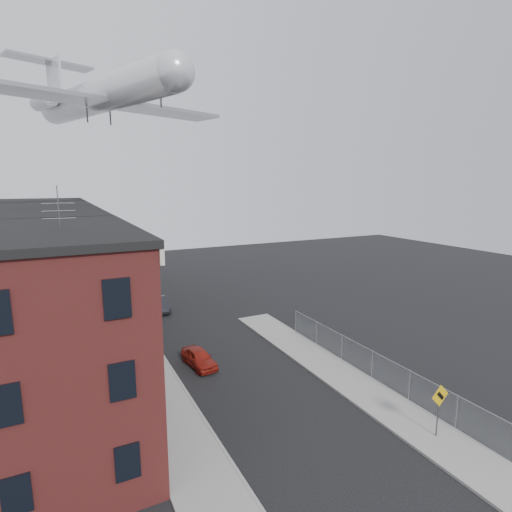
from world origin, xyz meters
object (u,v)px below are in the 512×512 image
(street_tree, at_px, (116,274))
(airplane, at_px, (99,95))
(utility_pole, at_px, (128,284))
(car_far, at_px, (126,287))
(warning_sign, at_px, (439,403))
(car_near, at_px, (199,358))
(car_mid, at_px, (159,304))

(street_tree, height_order, airplane, airplane)
(utility_pole, relative_size, car_far, 2.26)
(warning_sign, height_order, street_tree, street_tree)
(street_tree, height_order, car_far, street_tree)
(car_far, bearing_deg, utility_pole, -100.39)
(utility_pole, relative_size, car_near, 2.55)
(street_tree, bearing_deg, warning_sign, -69.42)
(utility_pole, distance_m, car_far, 16.01)
(warning_sign, height_order, airplane, airplane)
(warning_sign, bearing_deg, car_far, 104.99)
(airplane, bearing_deg, warning_sign, -68.78)
(warning_sign, bearing_deg, airplane, 111.22)
(utility_pole, bearing_deg, car_far, 82.57)
(street_tree, distance_m, car_far, 6.36)
(warning_sign, height_order, car_near, warning_sign)
(car_mid, xyz_separation_m, airplane, (-3.86, 3.17, 19.46))
(street_tree, xyz_separation_m, airplane, (-0.39, 0.06, 16.68))
(car_far, bearing_deg, warning_sign, -77.98)
(car_near, height_order, car_far, car_near)
(car_near, distance_m, car_mid, 13.20)
(warning_sign, relative_size, airplane, 0.11)
(car_far, xyz_separation_m, airplane, (-2.06, -5.36, 19.56))
(car_far, bearing_deg, car_mid, -81.04)
(car_near, height_order, airplane, airplane)
(utility_pole, bearing_deg, car_mid, 60.86)
(street_tree, bearing_deg, utility_pole, -91.89)
(street_tree, bearing_deg, car_mid, -41.83)
(car_mid, bearing_deg, car_near, -90.35)
(warning_sign, xyz_separation_m, car_far, (-9.20, 34.37, -1.30))
(street_tree, relative_size, car_mid, 1.28)
(street_tree, height_order, car_near, street_tree)
(car_near, relative_size, airplane, 0.14)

